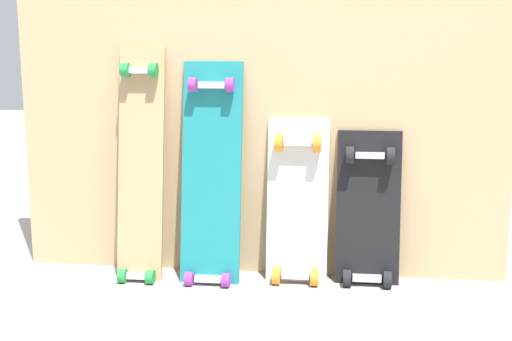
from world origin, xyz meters
TOP-DOWN VIEW (x-y plane):
  - ground_plane at (0.00, 0.00)m, footprint 12.00×12.00m
  - plywood_wall_panel at (0.00, 0.07)m, footprint 1.85×0.04m
  - skateboard_natural at (-0.44, -0.04)m, footprint 0.17×0.21m
  - skateboard_teal at (-0.17, -0.04)m, footprint 0.22×0.21m
  - skateboard_white at (0.15, -0.01)m, footprint 0.23×0.16m
  - skateboard_black at (0.41, -0.01)m, footprint 0.23×0.16m

SIDE VIEW (x-z plane):
  - ground_plane at x=0.00m, z-range 0.00..0.00m
  - skateboard_black at x=0.41m, z-range -0.06..0.56m
  - skateboard_white at x=0.15m, z-range -0.06..0.60m
  - skateboard_teal at x=-0.17m, z-range -0.07..0.81m
  - skateboard_natural at x=-0.44m, z-range -0.07..0.86m
  - plywood_wall_panel at x=0.00m, z-range 0.00..1.79m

